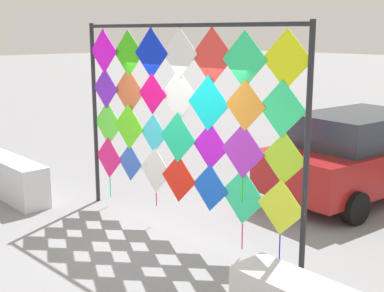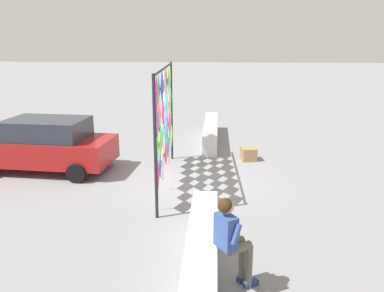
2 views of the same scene
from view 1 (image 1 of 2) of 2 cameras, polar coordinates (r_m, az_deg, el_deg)
The scene contains 3 objects.
ground at distance 7.65m, azimuth -5.22°, elevation -10.63°, with size 120.00×120.00×0.00m, color gray.
kite_display_rack at distance 7.55m, azimuth -1.35°, elevation 3.78°, with size 4.39×0.23×3.11m.
parked_car at distance 10.07m, azimuth 17.84°, elevation -0.82°, with size 2.17×4.13×1.55m.
Camera 1 is at (5.66, -4.19, 2.98)m, focal length 49.20 mm.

